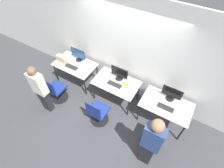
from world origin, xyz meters
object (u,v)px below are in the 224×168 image
(keyboard_right, at_px, (165,108))
(mouse_right, at_px, (177,113))
(person_right, at_px, (151,142))
(office_chair_left, at_px, (56,91))
(office_chair_center, at_px, (98,113))
(monitor_right, at_px, (172,94))
(mouse_left, at_px, (79,70))
(keyboard_center, at_px, (114,84))
(keyboard_left, at_px, (71,67))
(monitor_left, at_px, (78,54))
(mouse_center, at_px, (123,88))
(monitor_center, at_px, (119,73))
(office_chair_right, at_px, (151,138))
(handbag, at_px, (62,59))
(person_left, at_px, (40,89))

(keyboard_right, bearing_deg, mouse_right, -2.92)
(person_right, bearing_deg, office_chair_left, 174.00)
(office_chair_center, bearing_deg, monitor_right, 37.11)
(mouse_left, relative_size, keyboard_center, 0.23)
(keyboard_left, height_order, keyboard_center, same)
(monitor_left, height_order, mouse_center, monitor_left)
(keyboard_right, bearing_deg, office_chair_center, -151.51)
(keyboard_left, relative_size, mouse_right, 4.30)
(monitor_center, height_order, keyboard_right, monitor_center)
(mouse_left, relative_size, person_right, 0.05)
(office_chair_right, bearing_deg, mouse_right, 66.56)
(keyboard_right, bearing_deg, office_chair_left, -164.90)
(mouse_center, bearing_deg, keyboard_right, -0.50)
(office_chair_left, height_order, person_right, person_right)
(monitor_center, xyz_separation_m, handbag, (-1.71, -0.26, -0.09))
(mouse_left, xyz_separation_m, monitor_center, (1.10, 0.30, 0.19))
(monitor_left, bearing_deg, keyboard_right, -6.47)
(monitor_left, relative_size, monitor_center, 1.00)
(office_chair_left, bearing_deg, monitor_right, 20.67)
(keyboard_center, relative_size, monitor_right, 0.82)
(monitor_right, height_order, mouse_right, monitor_right)
(keyboard_left, xyz_separation_m, mouse_right, (3.00, 0.03, 0.01))
(mouse_left, relative_size, office_chair_center, 0.10)
(monitor_left, bearing_deg, mouse_left, -53.09)
(office_chair_center, distance_m, handbag, 1.89)
(mouse_right, bearing_deg, office_chair_center, -156.04)
(person_left, bearing_deg, monitor_right, 26.92)
(person_left, height_order, office_chair_right, person_left)
(office_chair_right, relative_size, person_right, 0.53)
(office_chair_left, height_order, person_left, person_left)
(monitor_left, height_order, keyboard_left, monitor_left)
(office_chair_left, distance_m, person_left, 0.59)
(office_chair_right, bearing_deg, monitor_left, 160.00)
(mouse_left, bearing_deg, monitor_center, 15.30)
(keyboard_center, bearing_deg, office_chair_left, -151.73)
(office_chair_left, distance_m, keyboard_center, 1.64)
(office_chair_center, bearing_deg, mouse_left, 146.08)
(monitor_left, height_order, handbag, monitor_left)
(office_chair_left, bearing_deg, keyboard_right, 15.10)
(person_left, xyz_separation_m, mouse_right, (3.06, 1.10, -0.12))
(keyboard_right, bearing_deg, person_left, -158.17)
(monitor_center, bearing_deg, keyboard_center, -90.00)
(office_chair_right, bearing_deg, keyboard_left, 166.81)
(keyboard_left, relative_size, office_chair_center, 0.42)
(mouse_center, bearing_deg, handbag, -179.54)
(monitor_center, xyz_separation_m, mouse_center, (0.25, -0.24, -0.19))
(monitor_center, bearing_deg, handbag, -171.37)
(mouse_right, relative_size, person_right, 0.05)
(person_left, bearing_deg, keyboard_right, 21.83)
(keyboard_center, relative_size, office_chair_right, 0.42)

